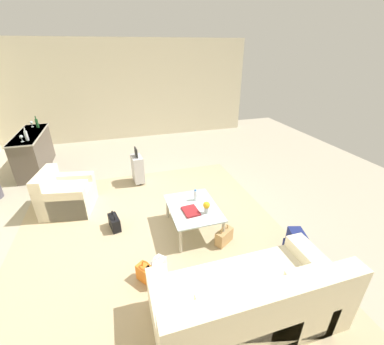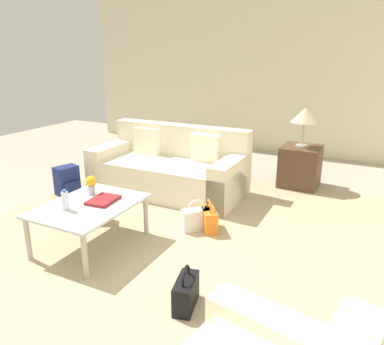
{
  "view_description": "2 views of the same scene",
  "coord_description": "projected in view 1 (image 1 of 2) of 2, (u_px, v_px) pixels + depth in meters",
  "views": [
    {
      "loc": [
        -3.79,
        0.56,
        2.86
      ],
      "look_at": [
        -0.38,
        -0.48,
        1.09
      ],
      "focal_mm": 24.0,
      "sensor_mm": 36.0,
      "label": 1
    },
    {
      "loc": [
        2.18,
        1.93,
        1.88
      ],
      "look_at": [
        -0.97,
        0.35,
        0.75
      ],
      "focal_mm": 35.0,
      "sensor_mm": 36.0,
      "label": 2
    }
  ],
  "objects": [
    {
      "name": "handbag_black",
      "position": [
        114.0,
        222.0,
        4.42
      ],
      "size": [
        0.34,
        0.21,
        0.36
      ],
      "color": "black",
      "rests_on": "ground"
    },
    {
      "name": "coffee_table",
      "position": [
        193.0,
        210.0,
        4.27
      ],
      "size": [
        1.04,
        0.79,
        0.46
      ],
      "color": "silver",
      "rests_on": "ground"
    },
    {
      "name": "handbag_orange",
      "position": [
        148.0,
        274.0,
        3.41
      ],
      "size": [
        0.34,
        0.3,
        0.36
      ],
      "color": "orange",
      "rests_on": "ground"
    },
    {
      "name": "wine_glass_left_of_centre",
      "position": [
        31.0,
        123.0,
        6.69
      ],
      "size": [
        0.08,
        0.08,
        0.15
      ],
      "color": "silver",
      "rests_on": "bar_console"
    },
    {
      "name": "coffee_table_book",
      "position": [
        191.0,
        211.0,
        4.12
      ],
      "size": [
        0.33,
        0.26,
        0.03
      ],
      "primitive_type": "cube",
      "rotation": [
        0.0,
        0.0,
        0.08
      ],
      "color": "maroon",
      "rests_on": "coffee_table"
    },
    {
      "name": "handbag_white",
      "position": [
        156.0,
        269.0,
        3.5
      ],
      "size": [
        0.32,
        0.33,
        0.36
      ],
      "color": "white",
      "rests_on": "ground"
    },
    {
      "name": "handbag_tan",
      "position": [
        224.0,
        236.0,
        4.09
      ],
      "size": [
        0.29,
        0.35,
        0.36
      ],
      "color": "tan",
      "rests_on": "ground"
    },
    {
      "name": "backpack_navy",
      "position": [
        295.0,
        243.0,
        3.85
      ],
      "size": [
        0.34,
        0.31,
        0.4
      ],
      "color": "navy",
      "rests_on": "ground"
    },
    {
      "name": "wine_bottle_green",
      "position": [
        37.0,
        123.0,
        6.63
      ],
      "size": [
        0.07,
        0.07,
        0.3
      ],
      "color": "#194C23",
      "rests_on": "bar_console"
    },
    {
      "name": "wall_right",
      "position": [
        129.0,
        91.0,
        8.31
      ],
      "size": [
        0.12,
        8.0,
        3.1
      ],
      "primitive_type": "cube",
      "color": "beige",
      "rests_on": "ground"
    },
    {
      "name": "couch",
      "position": [
        251.0,
        306.0,
        2.8
      ],
      "size": [
        0.99,
        2.1,
        0.9
      ],
      "color": "beige",
      "rests_on": "ground"
    },
    {
      "name": "area_rug",
      "position": [
        155.0,
        245.0,
        4.1
      ],
      "size": [
        5.2,
        4.4,
        0.01
      ],
      "primitive_type": "cube",
      "color": "tan",
      "rests_on": "ground"
    },
    {
      "name": "bar_console",
      "position": [
        34.0,
        151.0,
        6.42
      ],
      "size": [
        1.81,
        0.58,
        0.95
      ],
      "color": "brown",
      "rests_on": "ground"
    },
    {
      "name": "wine_bottle_clear",
      "position": [
        26.0,
        135.0,
        5.72
      ],
      "size": [
        0.07,
        0.07,
        0.3
      ],
      "color": "silver",
      "rests_on": "bar_console"
    },
    {
      "name": "water_bottle",
      "position": [
        195.0,
        195.0,
        4.41
      ],
      "size": [
        0.06,
        0.06,
        0.2
      ],
      "color": "silver",
      "rests_on": "coffee_table"
    },
    {
      "name": "armchair",
      "position": [
        65.0,
        196.0,
        4.88
      ],
      "size": [
        0.99,
        1.01,
        0.8
      ],
      "color": "beige",
      "rests_on": "ground"
    },
    {
      "name": "suitcase_silver",
      "position": [
        138.0,
        168.0,
        5.82
      ],
      "size": [
        0.42,
        0.26,
        0.85
      ],
      "color": "#B7B7BC",
      "rests_on": "ground"
    },
    {
      "name": "wine_glass_leftmost",
      "position": [
        21.0,
        137.0,
        5.64
      ],
      "size": [
        0.08,
        0.08,
        0.15
      ],
      "color": "silver",
      "rests_on": "bar_console"
    },
    {
      "name": "ground_plane",
      "position": [
        160.0,
        221.0,
        4.66
      ],
      "size": [
        12.0,
        12.0,
        0.0
      ],
      "primitive_type": "plane",
      "color": "#A89E89"
    },
    {
      "name": "flower_vase",
      "position": [
        206.0,
        206.0,
        4.05
      ],
      "size": [
        0.11,
        0.11,
        0.21
      ],
      "color": "#B2B7BC",
      "rests_on": "coffee_table"
    }
  ]
}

